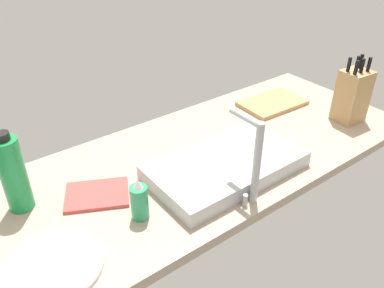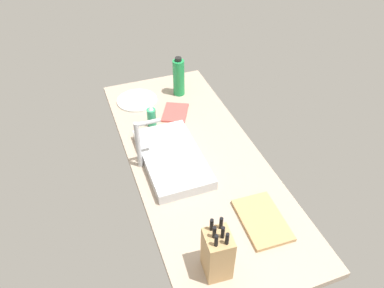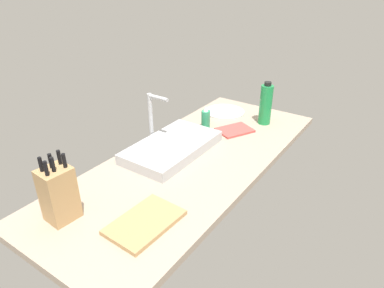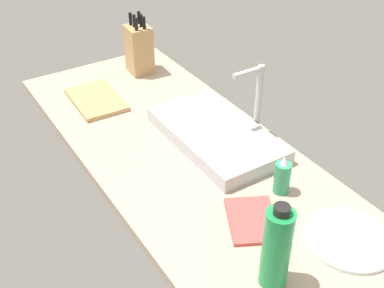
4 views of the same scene
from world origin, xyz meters
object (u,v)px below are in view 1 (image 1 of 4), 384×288
object	(u,v)px
faucet	(254,156)
dinner_plate	(54,264)
sink_basin	(225,166)
dish_towel	(97,195)
cutting_board	(272,103)
water_bottle	(13,174)
knife_block	(352,95)
soap_bottle	(139,201)

from	to	relation	value
faucet	dinner_plate	distance (cm)	61.44
sink_basin	dish_towel	world-z (taller)	sink_basin
faucet	cutting_board	bearing A→B (deg)	-142.77
water_bottle	dinner_plate	bearing A→B (deg)	88.16
knife_block	dinner_plate	bearing A→B (deg)	4.80
faucet	water_bottle	xyz separation A→B (cm)	(57.53, -39.06, -3.79)
faucet	dinner_plate	size ratio (longest dim) A/B	1.08
cutting_board	dish_towel	bearing A→B (deg)	6.80
sink_basin	dish_towel	xyz separation A→B (cm)	(40.08, -14.93, -2.13)
soap_bottle	sink_basin	bearing A→B (deg)	-177.65
knife_block	soap_bottle	size ratio (longest dim) A/B	2.00
water_bottle	dish_towel	distance (cm)	25.07
dinner_plate	cutting_board	bearing A→B (deg)	-165.20
sink_basin	knife_block	bearing A→B (deg)	177.65
dinner_plate	dish_towel	size ratio (longest dim) A/B	1.31
sink_basin	soap_bottle	bearing A→B (deg)	2.35
faucet	soap_bottle	distance (cm)	35.50
sink_basin	water_bottle	size ratio (longest dim) A/B	2.00
dinner_plate	faucet	bearing A→B (deg)	169.28
dinner_plate	knife_block	bearing A→B (deg)	-179.49
sink_basin	cutting_board	xyz separation A→B (cm)	(-50.77, -25.76, -1.83)
faucet	cutting_board	world-z (taller)	faucet
cutting_board	dish_towel	world-z (taller)	cutting_board
water_bottle	dinner_plate	world-z (taller)	water_bottle
sink_basin	water_bottle	xyz separation A→B (cm)	(60.26, -24.17, 9.52)
knife_block	dinner_plate	world-z (taller)	knife_block
water_bottle	dish_towel	world-z (taller)	water_bottle
cutting_board	sink_basin	bearing A→B (deg)	26.90
cutting_board	dinner_plate	world-z (taller)	cutting_board
faucet	water_bottle	world-z (taller)	faucet
faucet	knife_block	xyz separation A→B (cm)	(-68.35, -12.20, -4.85)
sink_basin	water_bottle	bearing A→B (deg)	-21.86
faucet	water_bottle	size ratio (longest dim) A/B	1.06
faucet	dish_towel	xyz separation A→B (cm)	(37.35, -29.81, -15.44)
faucet	dinner_plate	xyz separation A→B (cm)	(58.42, -11.07, -15.44)
knife_block	soap_bottle	xyz separation A→B (cm)	(99.59, -1.30, -5.28)
faucet	cutting_board	distance (cm)	68.87
dinner_plate	water_bottle	bearing A→B (deg)	-91.84
sink_basin	knife_block	xyz separation A→B (cm)	(-65.62, 2.69, 8.46)
sink_basin	knife_block	world-z (taller)	knife_block
sink_basin	cutting_board	size ratio (longest dim) A/B	1.84
cutting_board	water_bottle	xyz separation A→B (cm)	(111.02, 1.59, 11.35)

